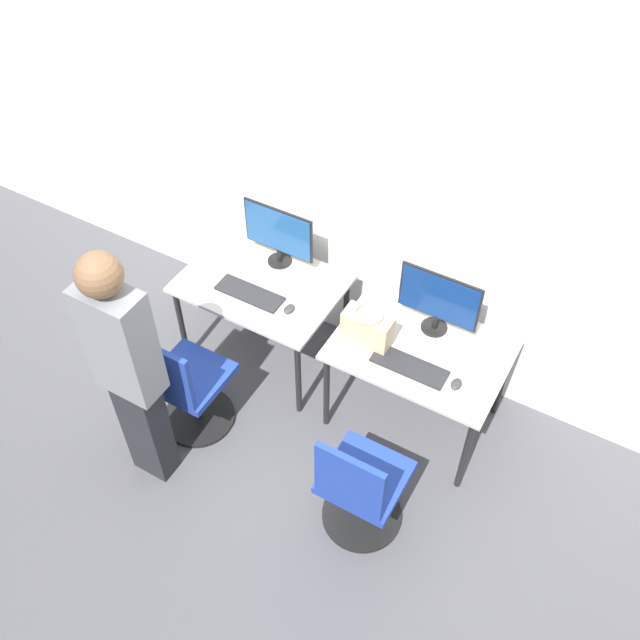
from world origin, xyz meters
TOP-DOWN VIEW (x-y plane):
  - ground_plane at (0.00, 0.00)m, footprint 20.00×20.00m
  - wall_back at (0.00, 0.87)m, footprint 12.00×0.05m
  - desk_left at (-0.57, 0.37)m, footprint 1.04×0.74m
  - monitor_left at (-0.57, 0.61)m, footprint 0.51×0.17m
  - keyboard_left at (-0.57, 0.24)m, footprint 0.46×0.15m
  - mouse_left at (-0.28, 0.24)m, footprint 0.06×0.09m
  - office_chair_left at (-0.65, -0.40)m, footprint 0.48×0.48m
  - person_left at (-0.67, -0.77)m, footprint 0.36×0.23m
  - desk_right at (0.57, 0.37)m, footprint 1.04×0.74m
  - monitor_right at (0.57, 0.56)m, footprint 0.51×0.17m
  - keyboard_right at (0.57, 0.20)m, footprint 0.46×0.15m
  - mouse_right at (0.86, 0.21)m, footprint 0.06×0.09m
  - office_chair_right at (0.63, -0.49)m, footprint 0.48×0.48m
  - handbag at (0.26, 0.26)m, footprint 0.30×0.18m

SIDE VIEW (x-z plane):
  - ground_plane at x=0.00m, z-range 0.00..0.00m
  - office_chair_left at x=-0.65m, z-range -0.08..0.84m
  - office_chair_right at x=0.63m, z-range -0.08..0.84m
  - desk_left at x=-0.57m, z-range 0.27..0.98m
  - desk_right at x=0.57m, z-range 0.27..0.98m
  - keyboard_left at x=-0.57m, z-range 0.70..0.72m
  - keyboard_right at x=0.57m, z-range 0.70..0.72m
  - mouse_left at x=-0.28m, z-range 0.70..0.74m
  - mouse_right at x=0.86m, z-range 0.70..0.74m
  - handbag at x=0.26m, z-range 0.70..0.94m
  - monitor_left at x=-0.57m, z-range 0.73..1.16m
  - monitor_right at x=0.57m, z-range 0.73..1.16m
  - person_left at x=-0.67m, z-range 0.09..1.87m
  - wall_back at x=0.00m, z-range 0.00..2.80m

